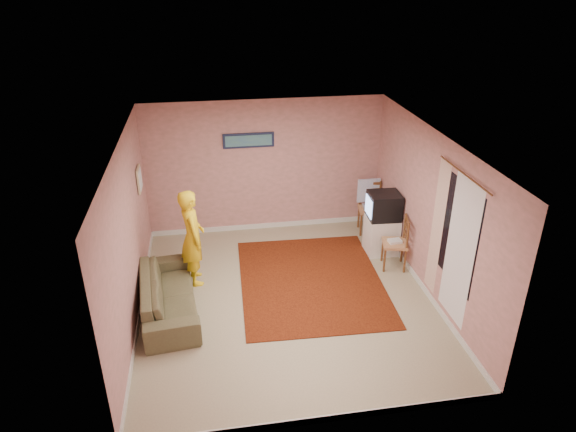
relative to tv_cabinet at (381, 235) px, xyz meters
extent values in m
plane|color=tan|center=(-1.95, -1.20, -0.35)|extent=(5.00, 5.00, 0.00)
cube|color=tan|center=(-1.95, 1.30, 0.95)|extent=(4.50, 0.02, 2.60)
cube|color=tan|center=(-1.95, -3.70, 0.95)|extent=(4.50, 0.02, 2.60)
cube|color=tan|center=(-4.20, -1.20, 0.95)|extent=(0.02, 5.00, 2.60)
cube|color=tan|center=(0.30, -1.20, 0.95)|extent=(0.02, 5.00, 2.60)
cube|color=silver|center=(-1.95, -1.20, 2.25)|extent=(4.50, 5.00, 0.02)
cube|color=silver|center=(-1.95, 1.29, -0.30)|extent=(4.50, 0.02, 0.10)
cube|color=silver|center=(-1.95, -3.69, -0.30)|extent=(4.50, 0.02, 0.10)
cube|color=silver|center=(-4.19, -1.20, -0.30)|extent=(0.02, 5.00, 0.10)
cube|color=silver|center=(0.29, -1.20, -0.30)|extent=(0.02, 5.00, 0.10)
cube|color=black|center=(0.29, -2.10, 1.10)|extent=(0.01, 1.10, 1.50)
cube|color=silver|center=(0.28, -2.25, 0.90)|extent=(0.01, 0.75, 2.10)
cube|color=#EFE5CB|center=(0.27, -1.55, 0.90)|extent=(0.01, 0.35, 2.10)
cylinder|color=brown|center=(0.25, -2.10, 1.97)|extent=(0.02, 1.40, 0.02)
cube|color=#131A34|center=(-2.25, 1.27, 1.50)|extent=(0.95, 0.03, 0.28)
cube|color=#335B8D|center=(-2.25, 1.25, 1.50)|extent=(0.86, 0.01, 0.20)
cube|color=tan|center=(-4.17, 0.40, 1.20)|extent=(0.03, 0.38, 0.42)
cube|color=silver|center=(-4.15, 0.40, 1.20)|extent=(0.01, 0.30, 0.34)
cube|color=black|center=(-1.46, -0.77, -0.34)|extent=(2.43, 2.98, 0.02)
cube|color=silver|center=(0.00, 0.00, 0.00)|extent=(0.55, 0.50, 0.70)
cube|color=black|center=(0.00, 0.00, 0.58)|extent=(0.56, 0.51, 0.47)
cube|color=#8CB2F2|center=(-0.27, 0.01, 0.58)|extent=(0.04, 0.39, 0.33)
cube|color=tan|center=(0.04, 0.81, 0.14)|extent=(0.52, 0.50, 0.05)
cube|color=brown|center=(0.04, 0.81, 0.39)|extent=(0.45, 0.12, 0.52)
cube|color=silver|center=(0.04, 0.81, 0.19)|extent=(0.34, 0.26, 0.05)
cube|color=#8FADEB|center=(0.04, 1.00, 0.46)|extent=(0.45, 0.06, 0.47)
cube|color=tan|center=(0.05, -0.53, 0.11)|extent=(0.49, 0.51, 0.05)
cube|color=brown|center=(0.05, -0.53, 0.35)|extent=(0.14, 0.42, 0.49)
cube|color=silver|center=(0.05, -0.53, 0.16)|extent=(0.23, 0.18, 0.05)
imported|color=brown|center=(-3.75, -1.21, -0.06)|extent=(0.97, 2.05, 0.58)
imported|color=yellow|center=(-3.35, -0.42, 0.47)|extent=(0.49, 0.66, 1.63)
camera|label=1|loc=(-3.01, -7.84, 4.39)|focal=32.00mm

